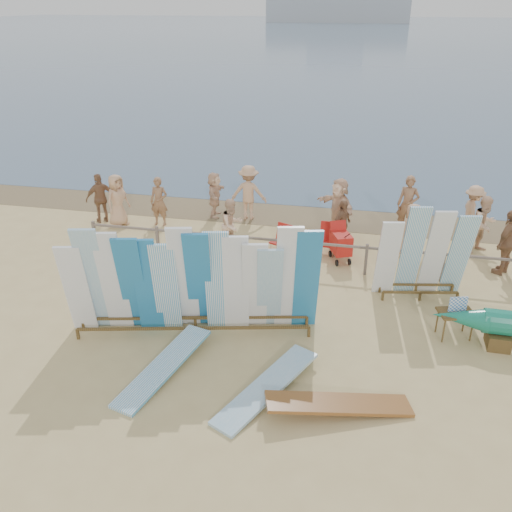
% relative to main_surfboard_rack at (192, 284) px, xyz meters
% --- Properties ---
extents(ground, '(160.00, 160.00, 0.00)m').
position_rel_main_surfboard_rack_xyz_m(ground, '(1.69, 0.71, -1.23)').
color(ground, tan).
rests_on(ground, ground).
extents(ocean, '(320.00, 240.00, 0.02)m').
position_rel_main_surfboard_rack_xyz_m(ocean, '(1.69, 128.71, -1.23)').
color(ocean, '#405873').
rests_on(ocean, ground).
extents(wet_sand_strip, '(40.00, 2.60, 0.01)m').
position_rel_main_surfboard_rack_xyz_m(wet_sand_strip, '(1.69, 7.91, -1.23)').
color(wet_sand_strip, brown).
rests_on(wet_sand_strip, ground).
extents(distant_ship, '(45.00, 8.00, 14.00)m').
position_rel_main_surfboard_rack_xyz_m(distant_ship, '(-10.31, 180.71, 4.07)').
color(distant_ship, '#999EA3').
rests_on(distant_ship, ocean).
extents(fence, '(12.08, 0.08, 0.90)m').
position_rel_main_surfboard_rack_xyz_m(fence, '(1.69, 3.71, -0.60)').
color(fence, '#726256').
rests_on(fence, ground).
extents(main_surfboard_rack, '(5.55, 1.87, 2.74)m').
position_rel_main_surfboard_rack_xyz_m(main_surfboard_rack, '(0.00, 0.00, 0.00)').
color(main_surfboard_rack, brown).
rests_on(main_surfboard_rack, ground).
extents(side_surfboard_rack, '(2.33, 1.05, 2.54)m').
position_rel_main_surfboard_rack_xyz_m(side_surfboard_rack, '(5.06, 2.75, -0.08)').
color(side_surfboard_rack, brown).
rests_on(side_surfboard_rack, ground).
extents(vendor_table, '(0.88, 0.73, 1.02)m').
position_rel_main_surfboard_rack_xyz_m(vendor_table, '(5.70, 1.04, -0.90)').
color(vendor_table, brown).
rests_on(vendor_table, ground).
extents(flat_board_c, '(2.74, 1.33, 0.38)m').
position_rel_main_surfboard_rack_xyz_m(flat_board_c, '(3.38, -1.97, -1.23)').
color(flat_board_c, '#975D29').
rests_on(flat_board_c, ground).
extents(flat_board_e, '(1.28, 2.75, 0.31)m').
position_rel_main_surfboard_rack_xyz_m(flat_board_e, '(-0.16, -1.54, -1.23)').
color(flat_board_e, white).
rests_on(flat_board_e, ground).
extents(flat_board_b, '(1.72, 2.66, 0.28)m').
position_rel_main_surfboard_rack_xyz_m(flat_board_b, '(1.99, -1.72, -1.23)').
color(flat_board_b, '#85B7D6').
rests_on(flat_board_b, ground).
extents(beach_chair_left, '(0.69, 0.70, 0.81)m').
position_rel_main_surfboard_rack_xyz_m(beach_chair_left, '(1.17, 4.75, -1.00)').
color(beach_chair_left, '#B31913').
rests_on(beach_chair_left, ground).
extents(beach_chair_right, '(0.60, 0.62, 0.91)m').
position_rel_main_surfboard_rack_xyz_m(beach_chair_right, '(2.57, 4.88, -0.97)').
color(beach_chair_right, '#B31913').
rests_on(beach_chair_right, ground).
extents(stroller, '(0.83, 0.96, 1.11)m').
position_rel_main_surfboard_rack_xyz_m(stroller, '(2.95, 4.44, -0.79)').
color(stroller, '#B31913').
rests_on(stroller, ground).
extents(beachgoer_10, '(1.03, 1.14, 1.85)m').
position_rel_main_surfboard_rack_xyz_m(beachgoer_10, '(7.39, 4.59, -0.31)').
color(beachgoer_10, '#8C6042').
rests_on(beachgoer_10, ground).
extents(beachgoer_6, '(0.84, 0.81, 1.62)m').
position_rel_main_surfboard_rack_xyz_m(beachgoer_6, '(4.92, 5.17, -0.42)').
color(beachgoer_6, tan).
rests_on(beachgoer_6, ground).
extents(beachgoer_4, '(0.77, 0.98, 1.55)m').
position_rel_main_surfboard_rack_xyz_m(beachgoer_4, '(2.91, 5.26, -0.46)').
color(beachgoer_4, '#8C6042').
rests_on(beachgoer_4, ground).
extents(beachgoer_5, '(1.54, 1.71, 1.88)m').
position_rel_main_surfboard_rack_xyz_m(beachgoer_5, '(2.73, 6.31, -0.29)').
color(beachgoer_5, beige).
rests_on(beachgoer_5, ground).
extents(beachgoer_1, '(0.60, 0.34, 1.63)m').
position_rel_main_surfboard_rack_xyz_m(beachgoer_1, '(-3.12, 5.99, -0.42)').
color(beachgoer_1, '#8C6042').
rests_on(beachgoer_1, ground).
extents(beachgoer_0, '(0.71, 0.94, 1.74)m').
position_rel_main_surfboard_rack_xyz_m(beachgoer_0, '(-4.44, 5.67, -0.36)').
color(beachgoer_0, tan).
rests_on(beachgoer_0, ground).
extents(beachgoer_7, '(0.76, 0.55, 1.88)m').
position_rel_main_surfboard_rack_xyz_m(beachgoer_7, '(4.86, 7.01, -0.29)').
color(beachgoer_7, '#8C6042').
rests_on(beachgoer_7, ground).
extents(beachgoer_8, '(0.91, 0.84, 1.73)m').
position_rel_main_surfboard_rack_xyz_m(beachgoer_8, '(7.00, 5.97, -0.37)').
color(beachgoer_8, beige).
rests_on(beachgoer_8, ground).
extents(beachgoer_11, '(0.60, 1.49, 1.57)m').
position_rel_main_surfboard_rack_xyz_m(beachgoer_11, '(-1.55, 7.15, -0.45)').
color(beachgoer_11, beige).
rests_on(beachgoer_11, ground).
extents(beachgoer_extra_1, '(1.02, 0.96, 1.68)m').
position_rel_main_surfboard_rack_xyz_m(beachgoer_extra_1, '(-5.12, 5.84, -0.40)').
color(beachgoer_extra_1, '#8C6042').
rests_on(beachgoer_extra_1, ground).
extents(beachgoer_3, '(1.22, 0.54, 1.87)m').
position_rel_main_surfboard_rack_xyz_m(beachgoer_3, '(-0.35, 7.15, -0.30)').
color(beachgoer_3, tan).
rests_on(beachgoer_3, ground).
extents(beachgoer_2, '(0.74, 0.86, 1.61)m').
position_rel_main_surfboard_rack_xyz_m(beachgoer_2, '(-0.27, 4.51, -0.43)').
color(beachgoer_2, beige).
rests_on(beachgoer_2, ground).
extents(beachgoer_9, '(0.60, 1.15, 1.70)m').
position_rel_main_surfboard_rack_xyz_m(beachgoer_9, '(6.84, 7.02, -0.39)').
color(beachgoer_9, tan).
rests_on(beachgoer_9, ground).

